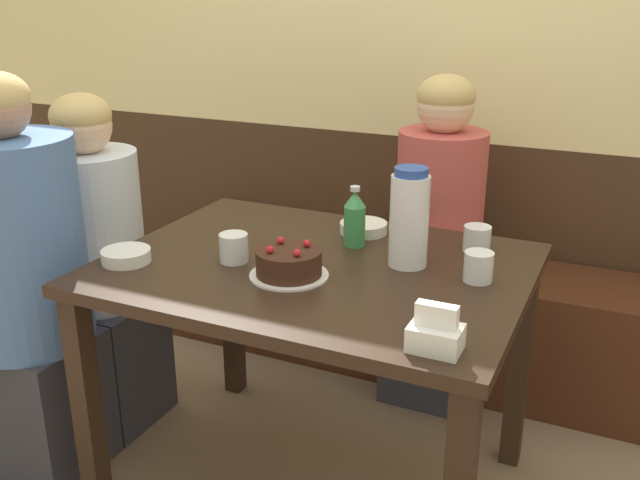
# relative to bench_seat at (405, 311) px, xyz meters

# --- Properties ---
(back_wall) EXTENTS (4.80, 0.04, 2.50)m
(back_wall) POSITION_rel_bench_seat_xyz_m (0.00, 0.22, 1.02)
(back_wall) COLOR #3D2819
(back_wall) RESTS_ON ground_plane
(bench_seat) EXTENTS (2.08, 0.38, 0.47)m
(bench_seat) POSITION_rel_bench_seat_xyz_m (0.00, 0.00, 0.00)
(bench_seat) COLOR #472314
(bench_seat) RESTS_ON ground_plane
(dining_table) EXTENTS (1.13, 0.86, 0.74)m
(dining_table) POSITION_rel_bench_seat_xyz_m (0.00, -0.83, 0.40)
(dining_table) COLOR black
(dining_table) RESTS_ON ground_plane
(birthday_cake) EXTENTS (0.21, 0.21, 0.09)m
(birthday_cake) POSITION_rel_bench_seat_xyz_m (-0.02, -0.94, 0.54)
(birthday_cake) COLOR white
(birthday_cake) RESTS_ON dining_table
(water_pitcher) EXTENTS (0.10, 0.10, 0.27)m
(water_pitcher) POSITION_rel_bench_seat_xyz_m (0.23, -0.73, 0.64)
(water_pitcher) COLOR white
(water_pitcher) RESTS_ON dining_table
(soju_bottle) EXTENTS (0.06, 0.06, 0.18)m
(soju_bottle) POSITION_rel_bench_seat_xyz_m (0.04, -0.65, 0.59)
(soju_bottle) COLOR #388E4C
(soju_bottle) RESTS_ON dining_table
(napkin_holder) EXTENTS (0.11, 0.08, 0.11)m
(napkin_holder) POSITION_rel_bench_seat_xyz_m (0.43, -1.17, 0.54)
(napkin_holder) COLOR white
(napkin_holder) RESTS_ON dining_table
(bowl_soup_white) EXTENTS (0.13, 0.13, 0.04)m
(bowl_soup_white) POSITION_rel_bench_seat_xyz_m (-0.48, -1.04, 0.52)
(bowl_soup_white) COLOR white
(bowl_soup_white) RESTS_ON dining_table
(bowl_rice_small) EXTENTS (0.14, 0.14, 0.03)m
(bowl_rice_small) POSITION_rel_bench_seat_xyz_m (0.03, -0.54, 0.52)
(bowl_rice_small) COLOR white
(bowl_rice_small) RESTS_ON dining_table
(glass_water_tall) EXTENTS (0.08, 0.08, 0.08)m
(glass_water_tall) POSITION_rel_bench_seat_xyz_m (0.43, -0.76, 0.55)
(glass_water_tall) COLOR silver
(glass_water_tall) RESTS_ON dining_table
(glass_tumbler_short) EXTENTS (0.08, 0.08, 0.08)m
(glass_tumbler_short) POSITION_rel_bench_seat_xyz_m (-0.21, -0.91, 0.55)
(glass_tumbler_short) COLOR silver
(glass_tumbler_short) RESTS_ON dining_table
(glass_shot_small) EXTENTS (0.08, 0.08, 0.07)m
(glass_shot_small) POSITION_rel_bench_seat_xyz_m (0.38, -0.55, 0.54)
(glass_shot_small) COLOR silver
(glass_shot_small) RESTS_ON dining_table
(person_teal_shirt) EXTENTS (0.30, 0.34, 1.18)m
(person_teal_shirt) POSITION_rel_bench_seat_xyz_m (0.15, -0.14, 0.32)
(person_teal_shirt) COLOR #33333D
(person_teal_shirt) RESTS_ON ground_plane
(person_pale_blue_shirt) EXTENTS (0.38, 0.38, 1.24)m
(person_pale_blue_shirt) POSITION_rel_bench_seat_xyz_m (-0.83, -1.09, 0.38)
(person_pale_blue_shirt) COLOR #33333D
(person_pale_blue_shirt) RESTS_ON ground_plane
(person_grey_tee) EXTENTS (0.34, 0.32, 1.15)m
(person_grey_tee) POSITION_rel_bench_seat_xyz_m (-0.83, -0.78, 0.31)
(person_grey_tee) COLOR #33333D
(person_grey_tee) RESTS_ON ground_plane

